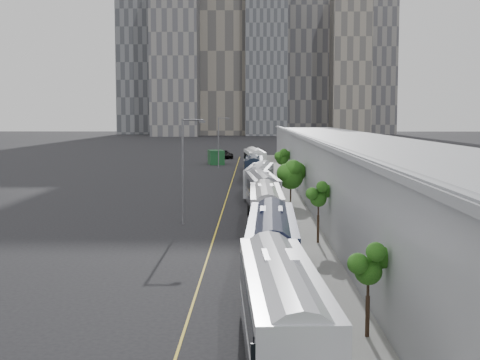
{
  "coord_description": "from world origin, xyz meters",
  "views": [
    {
      "loc": [
        1.44,
        -17.86,
        9.23
      ],
      "look_at": [
        0.21,
        47.6,
        3.0
      ],
      "focal_mm": 50.0,
      "sensor_mm": 36.0,
      "label": 1
    }
  ],
  "objects_px": {
    "bus_1": "(272,251)",
    "bus_3": "(262,194)",
    "bus_6": "(255,163)",
    "street_lamp_far": "(220,139)",
    "suv": "(224,154)",
    "bus_0": "(281,321)",
    "bus_5": "(254,171)",
    "bus_4": "(259,182)",
    "street_lamp_near": "(185,164)",
    "bus_2": "(266,212)",
    "shipping_container": "(216,157)"
  },
  "relations": [
    {
      "from": "suv",
      "to": "bus_5",
      "type": "bearing_deg",
      "value": -97.56
    },
    {
      "from": "bus_1",
      "to": "bus_6",
      "type": "relative_size",
      "value": 0.97
    },
    {
      "from": "bus_1",
      "to": "bus_4",
      "type": "relative_size",
      "value": 1.03
    },
    {
      "from": "bus_0",
      "to": "street_lamp_near",
      "type": "xyz_separation_m",
      "value": [
        -6.85,
        32.45,
        3.59
      ]
    },
    {
      "from": "bus_0",
      "to": "bus_3",
      "type": "bearing_deg",
      "value": 87.32
    },
    {
      "from": "street_lamp_near",
      "to": "suv",
      "type": "distance_m",
      "value": 90.64
    },
    {
      "from": "bus_3",
      "to": "street_lamp_near",
      "type": "height_order",
      "value": "street_lamp_near"
    },
    {
      "from": "bus_0",
      "to": "bus_3",
      "type": "distance_m",
      "value": 42.15
    },
    {
      "from": "bus_6",
      "to": "shipping_container",
      "type": "bearing_deg",
      "value": 106.7
    },
    {
      "from": "bus_3",
      "to": "street_lamp_far",
      "type": "xyz_separation_m",
      "value": [
        -6.89,
        53.74,
        3.68
      ]
    },
    {
      "from": "bus_4",
      "to": "street_lamp_far",
      "type": "height_order",
      "value": "street_lamp_far"
    },
    {
      "from": "street_lamp_far",
      "to": "suv",
      "type": "bearing_deg",
      "value": 90.53
    },
    {
      "from": "bus_1",
      "to": "shipping_container",
      "type": "bearing_deg",
      "value": 96.58
    },
    {
      "from": "bus_0",
      "to": "street_lamp_near",
      "type": "distance_m",
      "value": 33.36
    },
    {
      "from": "bus_1",
      "to": "bus_3",
      "type": "height_order",
      "value": "bus_1"
    },
    {
      "from": "bus_6",
      "to": "bus_5",
      "type": "bearing_deg",
      "value": -94.91
    },
    {
      "from": "bus_1",
      "to": "suv",
      "type": "distance_m",
      "value": 110.13
    },
    {
      "from": "bus_1",
      "to": "bus_5",
      "type": "relative_size",
      "value": 1.07
    },
    {
      "from": "bus_2",
      "to": "suv",
      "type": "distance_m",
      "value": 94.33
    },
    {
      "from": "street_lamp_near",
      "to": "bus_5",
      "type": "bearing_deg",
      "value": 81.09
    },
    {
      "from": "bus_0",
      "to": "bus_1",
      "type": "relative_size",
      "value": 1.0
    },
    {
      "from": "street_lamp_near",
      "to": "bus_0",
      "type": "bearing_deg",
      "value": -78.08
    },
    {
      "from": "bus_3",
      "to": "bus_5",
      "type": "xyz_separation_m",
      "value": [
        -0.73,
        28.44,
        -0.01
      ]
    },
    {
      "from": "shipping_container",
      "to": "bus_3",
      "type": "bearing_deg",
      "value": -92.18
    },
    {
      "from": "bus_2",
      "to": "bus_5",
      "type": "height_order",
      "value": "bus_2"
    },
    {
      "from": "bus_0",
      "to": "bus_6",
      "type": "relative_size",
      "value": 0.97
    },
    {
      "from": "bus_1",
      "to": "bus_4",
      "type": "height_order",
      "value": "bus_1"
    },
    {
      "from": "bus_1",
      "to": "suv",
      "type": "bearing_deg",
      "value": 95.28
    },
    {
      "from": "bus_1",
      "to": "bus_2",
      "type": "bearing_deg",
      "value": 91.56
    },
    {
      "from": "bus_5",
      "to": "bus_4",
      "type": "bearing_deg",
      "value": -87.37
    },
    {
      "from": "bus_6",
      "to": "street_lamp_near",
      "type": "distance_m",
      "value": 53.52
    },
    {
      "from": "bus_4",
      "to": "bus_5",
      "type": "height_order",
      "value": "bus_4"
    },
    {
      "from": "bus_0",
      "to": "street_lamp_far",
      "type": "xyz_separation_m",
      "value": [
        -7.03,
        95.89,
        3.6
      ]
    },
    {
      "from": "bus_4",
      "to": "street_lamp_near",
      "type": "bearing_deg",
      "value": -101.85
    },
    {
      "from": "bus_1",
      "to": "street_lamp_far",
      "type": "relative_size",
      "value": 1.47
    },
    {
      "from": "suv",
      "to": "bus_0",
      "type": "bearing_deg",
      "value": -101.14
    },
    {
      "from": "bus_0",
      "to": "bus_5",
      "type": "height_order",
      "value": "bus_0"
    },
    {
      "from": "bus_3",
      "to": "bus_0",
      "type": "bearing_deg",
      "value": -94.44
    },
    {
      "from": "bus_6",
      "to": "suv",
      "type": "xyz_separation_m",
      "value": [
        -6.54,
        37.48,
        -0.78
      ]
    },
    {
      "from": "bus_2",
      "to": "bus_0",
      "type": "bearing_deg",
      "value": -90.14
    },
    {
      "from": "bus_4",
      "to": "suv",
      "type": "relative_size",
      "value": 2.0
    },
    {
      "from": "shipping_container",
      "to": "bus_6",
      "type": "bearing_deg",
      "value": -78.38
    },
    {
      "from": "shipping_container",
      "to": "bus_2",
      "type": "bearing_deg",
      "value": -93.33
    },
    {
      "from": "street_lamp_near",
      "to": "bus_6",
      "type": "bearing_deg",
      "value": 83.43
    },
    {
      "from": "bus_2",
      "to": "bus_6",
      "type": "relative_size",
      "value": 0.91
    },
    {
      "from": "bus_0",
      "to": "street_lamp_near",
      "type": "height_order",
      "value": "street_lamp_near"
    },
    {
      "from": "bus_4",
      "to": "shipping_container",
      "type": "distance_m",
      "value": 51.52
    },
    {
      "from": "shipping_container",
      "to": "suv",
      "type": "distance_m",
      "value": 18.28
    },
    {
      "from": "bus_5",
      "to": "street_lamp_near",
      "type": "height_order",
      "value": "street_lamp_near"
    },
    {
      "from": "bus_2",
      "to": "bus_4",
      "type": "xyz_separation_m",
      "value": [
        -0.27,
        24.89,
        0.03
      ]
    }
  ]
}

